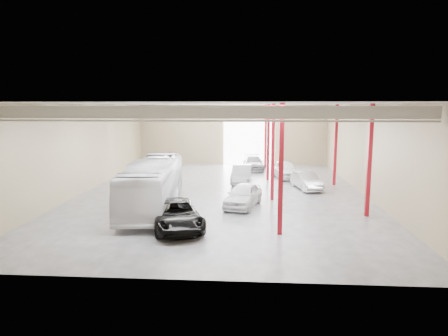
# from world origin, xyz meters

# --- Properties ---
(depot_shell) EXTENTS (22.12, 32.12, 7.06)m
(depot_shell) POSITION_xyz_m (0.13, 0.48, 4.98)
(depot_shell) COLOR #4A4A4F
(depot_shell) RESTS_ON ground
(coach_bus) EXTENTS (3.70, 12.03, 3.30)m
(coach_bus) POSITION_xyz_m (-4.33, -4.87, 1.65)
(coach_bus) COLOR white
(coach_bus) RESTS_ON ground
(black_sedan) EXTENTS (4.41, 6.26, 1.59)m
(black_sedan) POSITION_xyz_m (-2.00, -9.30, 0.79)
(black_sedan) COLOR black
(black_sedan) RESTS_ON ground
(car_row_a) EXTENTS (2.98, 4.96, 1.58)m
(car_row_a) POSITION_xyz_m (1.72, -4.10, 0.79)
(car_row_a) COLOR silver
(car_row_a) RESTS_ON ground
(car_row_b) EXTENTS (1.90, 4.85, 1.57)m
(car_row_b) POSITION_xyz_m (1.42, 4.50, 0.79)
(car_row_b) COLOR #A1A2A6
(car_row_b) RESTS_ON ground
(car_row_c) EXTENTS (2.41, 5.20, 1.47)m
(car_row_c) POSITION_xyz_m (2.50, 12.00, 0.74)
(car_row_c) COLOR slate
(car_row_c) RESTS_ON ground
(car_right_near) EXTENTS (2.37, 4.50, 1.41)m
(car_right_near) POSITION_xyz_m (6.83, 2.00, 0.71)
(car_right_near) COLOR #B4B4B9
(car_right_near) RESTS_ON ground
(car_right_far) EXTENTS (2.74, 5.06, 1.63)m
(car_right_far) POSITION_xyz_m (5.50, 7.20, 0.82)
(car_right_far) COLOR white
(car_right_far) RESTS_ON ground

